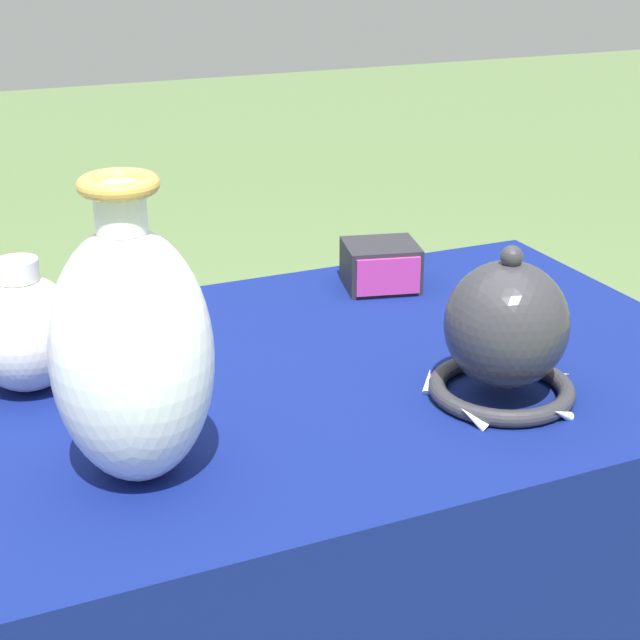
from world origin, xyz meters
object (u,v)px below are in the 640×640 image
(vase_tall_bulbous, at_px, (132,352))
(jar_round_ivory, at_px, (25,332))
(vase_dome_bell, at_px, (505,336))
(mosaic_tile_box, at_px, (381,266))

(vase_tall_bulbous, relative_size, jar_round_ivory, 1.92)
(vase_tall_bulbous, height_order, vase_dome_bell, vase_tall_bulbous)
(vase_dome_bell, bearing_deg, mosaic_tile_box, 84.84)
(vase_tall_bulbous, relative_size, mosaic_tile_box, 2.43)
(vase_tall_bulbous, xyz_separation_m, jar_round_ivory, (-0.08, 0.26, -0.07))
(vase_tall_bulbous, bearing_deg, jar_round_ivory, 106.40)
(vase_dome_bell, bearing_deg, jar_round_ivory, 153.93)
(vase_tall_bulbous, bearing_deg, vase_dome_bell, 0.15)
(mosaic_tile_box, xyz_separation_m, jar_round_ivory, (-0.57, -0.14, 0.04))
(vase_tall_bulbous, distance_m, jar_round_ivory, 0.28)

